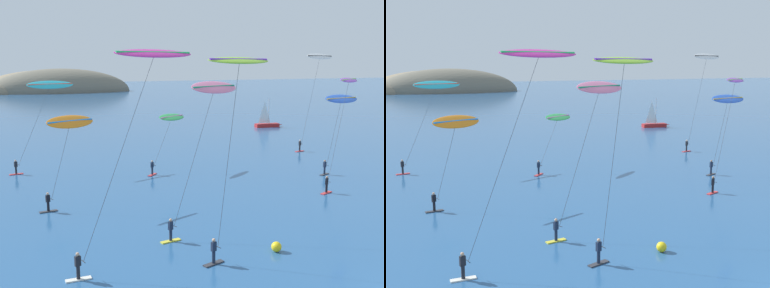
# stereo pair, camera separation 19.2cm
# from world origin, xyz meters

# --- Properties ---
(headland_island) EXTENTS (115.35, 53.22, 20.15)m
(headland_island) POSITION_xyz_m (-7.39, 205.72, 0.00)
(headland_island) COLOR #6B6656
(headland_island) RESTS_ON ground
(sailboat_near) EXTENTS (5.96, 1.91, 5.70)m
(sailboat_near) POSITION_xyz_m (29.49, 64.03, 0.64)
(sailboat_near) COLOR #B22323
(sailboat_near) RESTS_ON ground
(kitesurfer_cyan) EXTENTS (8.14, 3.38, 10.55)m
(kitesurfer_cyan) POSITION_xyz_m (-14.75, 41.28, 9.38)
(kitesurfer_cyan) COLOR red
(kitesurfer_cyan) RESTS_ON ground
(kitesurfer_green) EXTENTS (6.16, 4.68, 6.66)m
(kitesurfer_green) POSITION_xyz_m (-1.72, 35.51, 5.80)
(kitesurfer_green) COLOR red
(kitesurfer_green) RESTS_ON ground
(kitesurfer_pink) EXTENTS (7.55, 3.86, 11.28)m
(kitesurfer_pink) POSITION_xyz_m (-5.93, 15.25, 9.97)
(kitesurfer_pink) COLOR yellow
(kitesurfer_pink) RESTS_ON ground
(kitesurfer_lime) EXTENTS (5.30, 2.52, 13.01)m
(kitesurfer_lime) POSITION_xyz_m (-6.98, 9.29, 11.51)
(kitesurfer_lime) COLOR #2D2D33
(kitesurfer_lime) RESTS_ON ground
(kitesurfer_magenta) EXTENTS (8.90, 2.82, 13.48)m
(kitesurfer_magenta) POSITION_xyz_m (-12.16, 11.07, 11.99)
(kitesurfer_magenta) COLOR silver
(kitesurfer_magenta) RESTS_ON ground
(kitesurfer_orange) EXTENTS (5.39, 2.98, 8.12)m
(kitesurfer_orange) POSITION_xyz_m (-15.00, 24.90, 6.97)
(kitesurfer_orange) COLOR #2D2D33
(kitesurfer_orange) RESTS_ON ground
(kitesurfer_purple) EXTENTS (7.98, 5.51, 11.09)m
(kitesurfer_purple) POSITION_xyz_m (12.93, 22.52, 9.76)
(kitesurfer_purple) COLOR red
(kitesurfer_purple) RESTS_ON ground
(kitesurfer_white) EXTENTS (7.88, 3.38, 13.94)m
(kitesurfer_white) POSITION_xyz_m (23.07, 40.65, 12.53)
(kitesurfer_white) COLOR red
(kitesurfer_white) RESTS_ON ground
(kitesurfer_blue) EXTENTS (5.83, 2.65, 9.05)m
(kitesurfer_blue) POSITION_xyz_m (15.62, 26.63, 7.99)
(kitesurfer_blue) COLOR #2D2D33
(kitesurfer_blue) RESTS_ON ground
(marker_buoy) EXTENTS (0.70, 0.70, 0.70)m
(marker_buoy) POSITION_xyz_m (-3.94, 8.98, 0.35)
(marker_buoy) COLOR yellow
(marker_buoy) RESTS_ON ground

